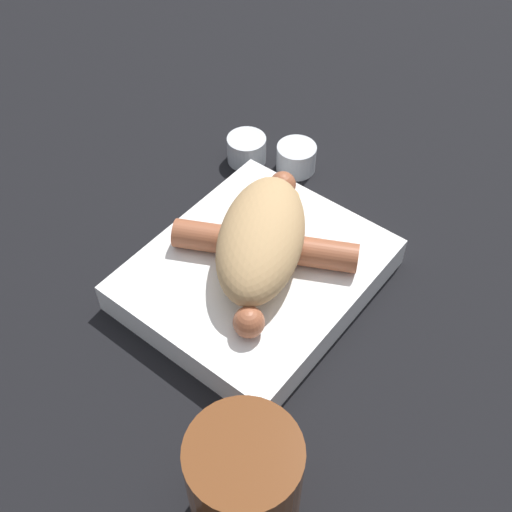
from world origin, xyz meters
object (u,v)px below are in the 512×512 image
Objects in this scene: food_tray at (256,274)px; sausage at (267,247)px; condiment_cup_near at (296,159)px; bread_roll at (263,239)px; drink_glass at (245,485)px; condiment_cup_far at (247,151)px.

sausage reaches higher than food_tray.
food_tray reaches higher than condiment_cup_near.
food_tray is at bearing -13.31° from sausage.
condiment_cup_near is (-0.15, -0.07, -0.05)m from bread_roll.
drink_glass is at bearing 33.71° from sausage.
condiment_cup_far is at bearing -141.24° from drink_glass.
drink_glass is (0.17, 0.12, 0.04)m from food_tray.
condiment_cup_near is 0.38m from drink_glass.
sausage is 4.05× the size of condiment_cup_far.
food_tray reaches higher than condiment_cup_far.
sausage is (-0.01, 0.00, -0.01)m from bread_roll.
condiment_cup_near is 0.06m from condiment_cup_far.
sausage is at bearing -146.29° from drink_glass.
food_tray is 0.21m from drink_glass.
condiment_cup_near is at bearing -154.93° from bread_roll.
bread_roll is at bearing -145.27° from drink_glass.
condiment_cup_far is at bearing -138.34° from food_tray.
drink_glass is at bearing 36.28° from food_tray.
food_tray is 5.07× the size of condiment_cup_near.
drink_glass is at bearing 34.73° from bread_roll.
drink_glass reaches higher than condiment_cup_far.
food_tray is 1.32× the size of bread_roll.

